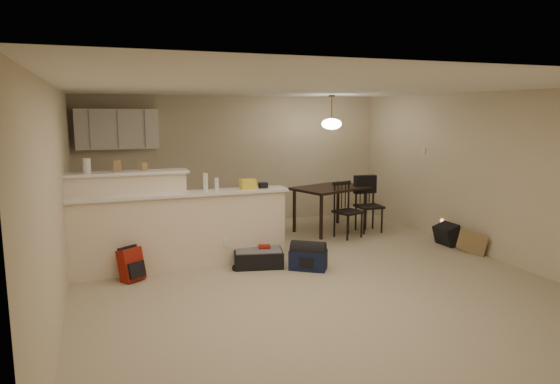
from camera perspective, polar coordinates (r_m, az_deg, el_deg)
name	(u,v)px	position (r m, az deg, el deg)	size (l,w,h in m)	color
room	(305,185)	(6.60, 2.93, 0.85)	(7.00, 7.02, 2.50)	#B5A88B
breakfast_bar	(162,227)	(7.20, -13.29, -3.87)	(3.08, 0.58, 1.39)	beige
upper_cabinets	(117,129)	(9.33, -18.13, 6.87)	(1.40, 0.34, 0.70)	white
kitchen_counter	(133,210)	(9.37, -16.43, -1.98)	(1.80, 0.60, 0.90)	white
thermostat	(424,151)	(9.40, 16.08, 4.54)	(0.02, 0.12, 0.12)	beige
jar	(87,166)	(7.15, -21.21, 2.82)	(0.10, 0.10, 0.20)	silver
cereal_box	(117,166)	(7.16, -18.09, 2.84)	(0.10, 0.07, 0.16)	#93774B
small_box	(144,167)	(7.18, -15.24, 2.83)	(0.08, 0.06, 0.12)	#93774B
bottle_a	(205,182)	(7.11, -8.52, 1.12)	(0.07, 0.07, 0.26)	silver
bottle_b	(217,184)	(7.15, -7.25, 0.87)	(0.06, 0.06, 0.18)	silver
bag_lump	(248,184)	(7.27, -3.70, 0.91)	(0.22, 0.18, 0.14)	#93774B
pouch	(263,185)	(7.34, -1.93, 0.77)	(0.12, 0.10, 0.08)	#93774B
dining_table	(330,192)	(9.26, 5.78, -0.02)	(1.54, 1.27, 0.83)	black
pendant_lamp	(332,123)	(9.14, 5.91, 7.80)	(0.36, 0.36, 0.62)	brown
dining_chair_near	(348,210)	(8.85, 7.81, -2.06)	(0.43, 0.41, 0.98)	black
dining_chair_far	(369,205)	(9.32, 10.15, -1.45)	(0.44, 0.42, 1.01)	black
suitcase	(258,258)	(7.24, -2.50, -7.58)	(0.69, 0.45, 0.23)	black
red_backpack	(131,265)	(6.91, -16.65, -7.96)	(0.29, 0.18, 0.43)	maroon
navy_duffel	(308,260)	(7.10, 3.24, -7.73)	(0.51, 0.28, 0.28)	#111A38
black_daypack	(448,235)	(8.79, 18.62, -4.68)	(0.39, 0.27, 0.34)	black
cardboard_sheet	(472,243)	(8.37, 21.08, -5.42)	(0.48, 0.02, 0.37)	#93774B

